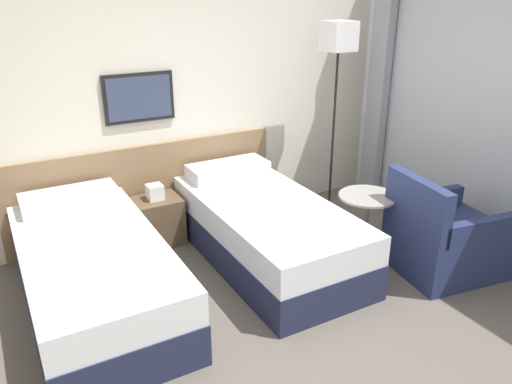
# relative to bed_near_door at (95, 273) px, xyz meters

# --- Properties ---
(ground_plane) EXTENTS (16.00, 16.00, 0.00)m
(ground_plane) POSITION_rel_bed_near_door_xyz_m (1.22, -0.95, -0.29)
(ground_plane) COLOR #5B544C
(wall_headboard) EXTENTS (10.00, 0.10, 2.70)m
(wall_headboard) POSITION_rel_bed_near_door_xyz_m (1.20, 1.05, 1.02)
(wall_headboard) COLOR beige
(wall_headboard) RESTS_ON ground_plane
(bed_near_door) EXTENTS (0.98, 2.00, 0.68)m
(bed_near_door) POSITION_rel_bed_near_door_xyz_m (0.00, 0.00, 0.00)
(bed_near_door) COLOR #1E233D
(bed_near_door) RESTS_ON ground_plane
(bed_near_window) EXTENTS (0.98, 2.00, 0.68)m
(bed_near_window) POSITION_rel_bed_near_door_xyz_m (1.49, 0.00, 0.00)
(bed_near_window) COLOR #1E233D
(bed_near_window) RESTS_ON ground_plane
(nightstand) EXTENTS (0.44, 0.36, 0.59)m
(nightstand) POSITION_rel_bed_near_door_xyz_m (0.75, 0.77, -0.05)
(nightstand) COLOR brown
(nightstand) RESTS_ON ground_plane
(floor_lamp) EXTENTS (0.27, 0.27, 1.98)m
(floor_lamp) POSITION_rel_bed_near_door_xyz_m (2.59, 0.53, 1.43)
(floor_lamp) COLOR black
(floor_lamp) RESTS_ON ground_plane
(side_table) EXTENTS (0.50, 0.50, 0.60)m
(side_table) POSITION_rel_bed_near_door_xyz_m (2.28, -0.39, 0.14)
(side_table) COLOR gray
(side_table) RESTS_ON ground_plane
(armchair) EXTENTS (0.94, 0.84, 0.88)m
(armchair) POSITION_rel_bed_near_door_xyz_m (2.71, -0.91, -0.00)
(armchair) COLOR navy
(armchair) RESTS_ON ground_plane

